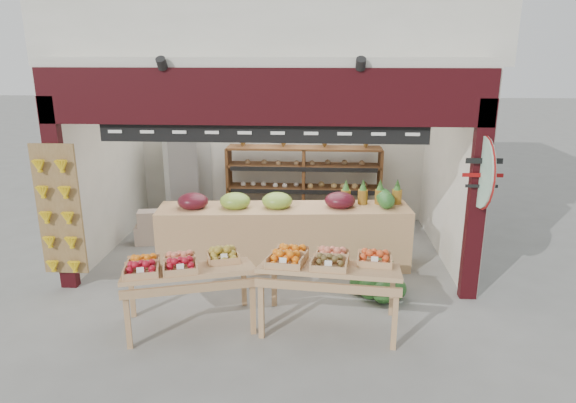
# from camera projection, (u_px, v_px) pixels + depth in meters

# --- Properties ---
(ground) EXTENTS (60.00, 60.00, 0.00)m
(ground) POSITION_uv_depth(u_px,v_px,m) (271.00, 261.00, 8.10)
(ground) COLOR slate
(ground) RESTS_ON ground
(shop_structure) EXTENTS (6.36, 5.12, 5.40)m
(shop_structure) POSITION_uv_depth(u_px,v_px,m) (278.00, 5.00, 8.54)
(shop_structure) COLOR silver
(shop_structure) RESTS_ON ground
(banana_board) EXTENTS (0.60, 0.15, 1.80)m
(banana_board) POSITION_uv_depth(u_px,v_px,m) (58.00, 213.00, 6.83)
(banana_board) COLOR olive
(banana_board) RESTS_ON ground
(gift_sign) EXTENTS (0.04, 0.93, 0.92)m
(gift_sign) POSITION_uv_depth(u_px,v_px,m) (482.00, 172.00, 6.35)
(gift_sign) COLOR #AFDCC0
(gift_sign) RESTS_ON ground
(back_shelving) EXTENTS (2.85, 0.47, 1.77)m
(back_shelving) POSITION_uv_depth(u_px,v_px,m) (304.00, 170.00, 9.47)
(back_shelving) COLOR brown
(back_shelving) RESTS_ON ground
(refrigerator) EXTENTS (0.77, 0.77, 1.73)m
(refrigerator) POSITION_uv_depth(u_px,v_px,m) (189.00, 178.00, 9.75)
(refrigerator) COLOR silver
(refrigerator) RESTS_ON ground
(cardboard_stack) EXTENTS (0.97, 0.72, 0.59)m
(cardboard_stack) POSITION_uv_depth(u_px,v_px,m) (162.00, 231.00, 8.84)
(cardboard_stack) COLOR beige
(cardboard_stack) RESTS_ON ground
(mid_counter) EXTENTS (3.82, 1.04, 1.17)m
(mid_counter) POSITION_uv_depth(u_px,v_px,m) (283.00, 234.00, 7.81)
(mid_counter) COLOR tan
(mid_counter) RESTS_ON ground
(display_table_left) EXTENTS (1.69, 1.24, 0.98)m
(display_table_left) POSITION_uv_depth(u_px,v_px,m) (180.00, 267.00, 6.02)
(display_table_left) COLOR tan
(display_table_left) RESTS_ON ground
(display_table_right) EXTENTS (1.70, 1.06, 1.03)m
(display_table_right) POSITION_uv_depth(u_px,v_px,m) (325.00, 263.00, 6.02)
(display_table_right) COLOR tan
(display_table_right) RESTS_ON ground
(watermelon_pile) EXTENTS (0.75, 0.75, 0.59)m
(watermelon_pile) POSITION_uv_depth(u_px,v_px,m) (379.00, 281.00, 6.94)
(watermelon_pile) COLOR #18491C
(watermelon_pile) RESTS_ON ground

